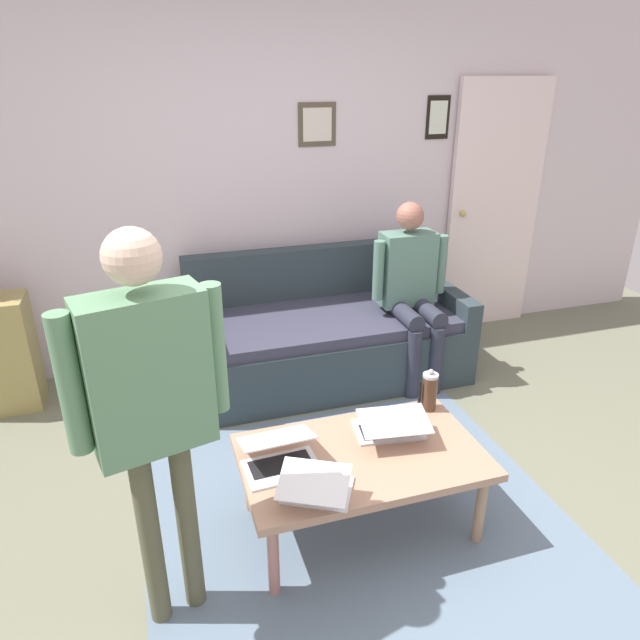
{
  "coord_description": "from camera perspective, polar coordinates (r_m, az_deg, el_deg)",
  "views": [
    {
      "loc": [
        0.91,
        1.99,
        2.09
      ],
      "look_at": [
        0.02,
        -0.83,
        0.8
      ],
      "focal_mm": 32.25,
      "sensor_mm": 36.0,
      "label": 1
    }
  ],
  "objects": [
    {
      "name": "interior_door",
      "position": [
        5.08,
        16.84,
        10.48
      ],
      "size": [
        0.82,
        0.09,
        2.05
      ],
      "color": "silver",
      "rests_on": "ground_plane"
    },
    {
      "name": "french_press",
      "position": [
        3.1,
        10.79,
        -6.97
      ],
      "size": [
        0.1,
        0.08,
        0.24
      ],
      "color": "#4C3323",
      "rests_on": "coffee_table"
    },
    {
      "name": "person_seated",
      "position": [
        4.05,
        9.03,
        3.6
      ],
      "size": [
        0.55,
        0.51,
        1.28
      ],
      "color": "#2A2D3B",
      "rests_on": "ground_plane"
    },
    {
      "name": "side_shelf",
      "position": [
        4.3,
        -29.15,
        -2.99
      ],
      "size": [
        0.42,
        0.32,
        0.77
      ],
      "color": "#9C8C4F",
      "rests_on": "ground_plane"
    },
    {
      "name": "laptop_right",
      "position": [
        2.69,
        -3.99,
        -13.43
      ],
      "size": [
        0.35,
        0.31,
        0.15
      ],
      "color": "silver",
      "rests_on": "coffee_table"
    },
    {
      "name": "laptop_center",
      "position": [
        2.53,
        -0.38,
        -16.25
      ],
      "size": [
        0.39,
        0.4,
        0.15
      ],
      "color": "silver",
      "rests_on": "coffee_table"
    },
    {
      "name": "area_rug",
      "position": [
        3.0,
        4.67,
        -20.7
      ],
      "size": [
        2.08,
        2.24,
        0.01
      ],
      "primitive_type": "cube",
      "color": "slate",
      "rests_on": "ground_plane"
    },
    {
      "name": "person_standing",
      "position": [
        2.11,
        -16.5,
        -6.89
      ],
      "size": [
        0.58,
        0.28,
        1.65
      ],
      "color": "#54543C",
      "rests_on": "ground_plane"
    },
    {
      "name": "back_wall",
      "position": [
        4.35,
        -5.29,
        13.68
      ],
      "size": [
        7.04,
        0.11,
        2.7
      ],
      "color": "silver",
      "rests_on": "ground_plane"
    },
    {
      "name": "ground_plane",
      "position": [
        3.03,
        5.41,
        -20.26
      ],
      "size": [
        7.68,
        7.68,
        0.0
      ],
      "primitive_type": "plane",
      "color": "#6C6E59"
    },
    {
      "name": "couch",
      "position": [
        4.21,
        0.61,
        -1.54
      ],
      "size": [
        1.94,
        0.92,
        0.88
      ],
      "color": "#2D393F",
      "rests_on": "ground_plane"
    },
    {
      "name": "laptop_left",
      "position": [
        2.9,
        6.99,
        -10.46
      ],
      "size": [
        0.37,
        0.36,
        0.14
      ],
      "color": "silver",
      "rests_on": "coffee_table"
    },
    {
      "name": "coffee_table",
      "position": [
        2.82,
        4.16,
        -13.77
      ],
      "size": [
        1.14,
        0.68,
        0.43
      ],
      "color": "tan",
      "rests_on": "ground_plane"
    }
  ]
}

